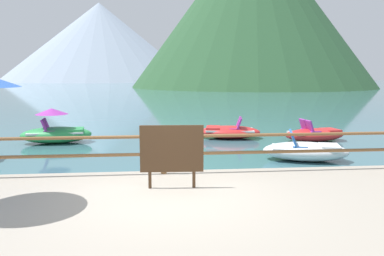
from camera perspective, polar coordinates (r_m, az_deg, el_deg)
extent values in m
plane|color=#3D6B75|center=(46.76, -5.41, 4.75)|extent=(200.00, 200.00, 0.00)
cylinder|color=brown|center=(8.41, -4.14, -3.47)|extent=(0.12, 0.12, 0.95)
cylinder|color=brown|center=(8.35, -4.16, -1.23)|extent=(23.80, 0.07, 0.07)
cylinder|color=brown|center=(8.42, -4.13, -3.78)|extent=(23.80, 0.07, 0.07)
cube|color=silver|center=(7.30, -2.95, -3.00)|extent=(1.10, 0.09, 0.80)
cube|color=#4C331E|center=(7.29, -2.95, -3.02)|extent=(1.18, 0.09, 0.88)
cylinder|color=#4C331E|center=(7.44, -6.13, -7.37)|extent=(0.06, 0.06, 0.35)
cylinder|color=#4C331E|center=(7.44, 0.28, -7.33)|extent=(0.06, 0.06, 0.35)
ellipsoid|color=green|center=(15.27, -19.08, -0.95)|extent=(2.65, 1.51, 0.60)
cube|color=silver|center=(15.25, -19.10, -0.56)|extent=(2.07, 1.23, 0.06)
cube|color=purple|center=(15.03, -19.93, -0.45)|extent=(0.45, 0.45, 0.08)
cube|color=purple|center=(15.02, -20.65, 0.36)|extent=(0.25, 0.42, 0.43)
cube|color=purple|center=(15.51, -19.70, -0.20)|extent=(0.45, 0.45, 0.08)
cube|color=purple|center=(15.50, -20.40, 0.59)|extent=(0.25, 0.42, 0.43)
cube|color=green|center=(15.18, -16.51, -0.26)|extent=(0.65, 0.91, 0.12)
cone|color=purple|center=(15.18, -19.70, 2.30)|extent=(1.29, 1.29, 0.22)
ellipsoid|color=red|center=(15.59, 5.49, -0.58)|extent=(2.58, 1.74, 0.49)
cube|color=silver|center=(15.58, 5.49, -0.27)|extent=(2.03, 1.41, 0.06)
cube|color=purple|center=(15.84, 6.12, 0.11)|extent=(0.46, 0.46, 0.08)
cube|color=purple|center=(15.82, 6.78, 0.90)|extent=(0.27, 0.43, 0.43)
cube|color=purple|center=(15.30, 6.19, -0.16)|extent=(0.46, 0.46, 0.08)
cube|color=purple|center=(15.28, 6.88, 0.65)|extent=(0.27, 0.43, 0.43)
cube|color=red|center=(15.57, 3.07, -0.03)|extent=(0.68, 1.03, 0.12)
ellipsoid|color=red|center=(15.55, 17.37, -0.94)|extent=(2.49, 1.42, 0.48)
cube|color=silver|center=(15.53, 17.39, -0.64)|extent=(1.95, 1.16, 0.06)
cube|color=purple|center=(15.24, 17.25, -0.52)|extent=(0.45, 0.45, 0.08)
cube|color=purple|center=(15.12, 16.69, 0.28)|extent=(0.26, 0.42, 0.43)
cube|color=purple|center=(15.63, 16.42, -0.29)|extent=(0.45, 0.45, 0.08)
cube|color=purple|center=(15.52, 15.87, 0.49)|extent=(0.26, 0.42, 0.43)
cube|color=red|center=(15.86, 19.43, -0.34)|extent=(0.62, 0.85, 0.12)
ellipsoid|color=white|center=(11.99, 16.13, -3.27)|extent=(2.67, 1.80, 0.54)
cube|color=silver|center=(11.97, 16.15, -2.83)|extent=(2.10, 1.45, 0.06)
cube|color=blue|center=(11.71, 15.38, -2.68)|extent=(0.49, 0.49, 0.08)
cube|color=blue|center=(11.66, 14.54, -1.60)|extent=(0.31, 0.44, 0.43)
cube|color=blue|center=(12.17, 15.19, -2.28)|extent=(0.49, 0.49, 0.08)
cube|color=blue|center=(12.12, 14.38, -1.24)|extent=(0.31, 0.44, 0.43)
cube|color=white|center=(12.05, 19.34, -2.60)|extent=(0.74, 0.94, 0.12)
cone|color=#2D5633|center=(78.18, 8.73, 17.26)|extent=(45.42, 45.42, 30.75)
cone|color=#2D5633|center=(81.65, 1.23, 12.59)|extent=(24.98, 24.98, 18.45)
cone|color=#93A3B7|center=(141.26, -13.20, 12.02)|extent=(65.67, 65.67, 26.40)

